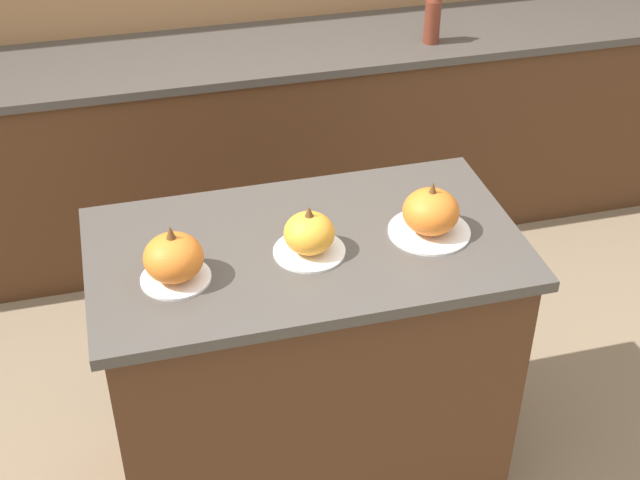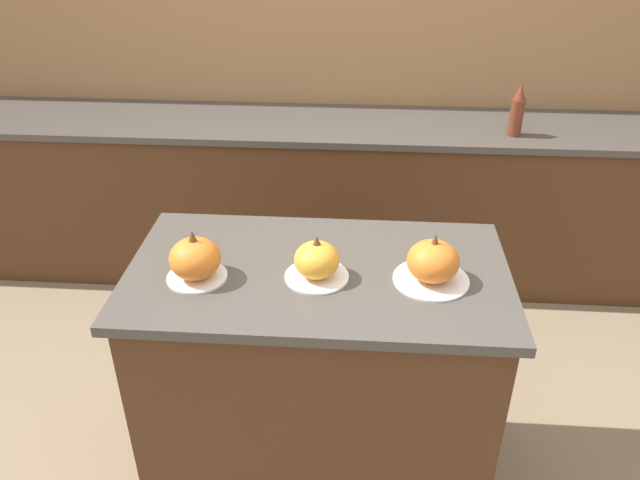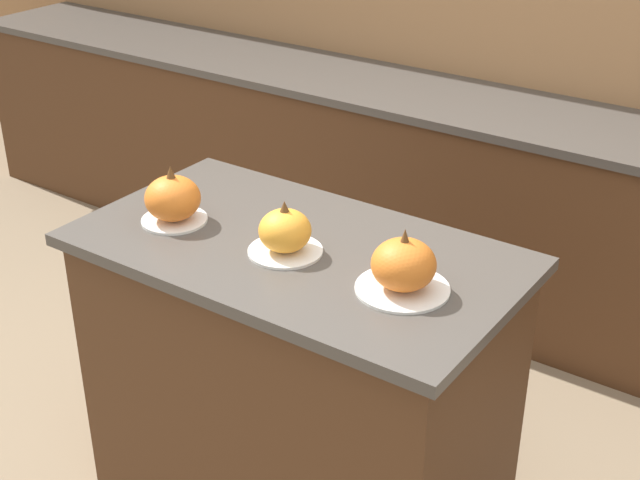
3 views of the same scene
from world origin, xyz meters
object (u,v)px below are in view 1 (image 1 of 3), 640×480
pumpkin_cake_center (309,235)px  pumpkin_cake_right (431,214)px  pumpkin_cake_left (174,259)px  bottle_tall (433,14)px

pumpkin_cake_center → pumpkin_cake_right: 0.36m
pumpkin_cake_left → pumpkin_cake_right: bearing=2.9°
pumpkin_cake_left → bottle_tall: bearing=48.6°
pumpkin_cake_left → bottle_tall: 1.91m
pumpkin_cake_left → pumpkin_cake_center: (0.38, 0.03, -0.01)m
pumpkin_cake_center → bottle_tall: 1.66m
pumpkin_cake_left → pumpkin_cake_right: (0.74, 0.04, -0.00)m
pumpkin_cake_right → bottle_tall: (0.53, 1.40, 0.02)m
pumpkin_cake_left → pumpkin_cake_center: 0.38m
pumpkin_cake_center → bottle_tall: (0.89, 1.41, 0.03)m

